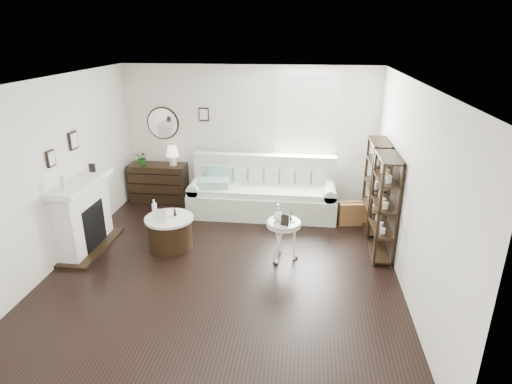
# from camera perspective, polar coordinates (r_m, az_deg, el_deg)

# --- Properties ---
(room) EXTENTS (5.50, 5.50, 5.50)m
(room) POSITION_cam_1_polar(r_m,az_deg,el_deg) (8.38, 4.10, 9.01)
(room) COLOR black
(room) RESTS_ON ground
(fireplace) EXTENTS (0.50, 1.40, 1.84)m
(fireplace) POSITION_cam_1_polar(r_m,az_deg,el_deg) (7.28, -21.97, -3.13)
(fireplace) COLOR white
(fireplace) RESTS_ON ground
(shelf_unit_far) EXTENTS (0.30, 0.80, 1.60)m
(shelf_unit_far) POSITION_cam_1_polar(r_m,az_deg,el_deg) (7.58, 15.64, 0.72)
(shelf_unit_far) COLOR black
(shelf_unit_far) RESTS_ON ground
(shelf_unit_near) EXTENTS (0.30, 0.80, 1.60)m
(shelf_unit_near) POSITION_cam_1_polar(r_m,az_deg,el_deg) (6.75, 16.68, -1.90)
(shelf_unit_near) COLOR black
(shelf_unit_near) RESTS_ON ground
(sofa) EXTENTS (2.74, 0.95, 1.07)m
(sofa) POSITION_cam_1_polar(r_m,az_deg,el_deg) (8.17, 0.92, -0.36)
(sofa) COLOR beige
(sofa) RESTS_ON ground
(quilt) EXTENTS (0.60, 0.51, 0.14)m
(quilt) POSITION_cam_1_polar(r_m,az_deg,el_deg) (8.09, -5.51, 1.32)
(quilt) COLOR #299776
(quilt) RESTS_ON sofa
(suitcase) EXTENTS (0.64, 0.30, 0.41)m
(suitcase) POSITION_cam_1_polar(r_m,az_deg,el_deg) (7.93, 13.13, -2.79)
(suitcase) COLOR brown
(suitcase) RESTS_ON ground
(dresser) EXTENTS (1.14, 0.49, 0.76)m
(dresser) POSITION_cam_1_polar(r_m,az_deg,el_deg) (8.99, -12.82, 1.29)
(dresser) COLOR black
(dresser) RESTS_ON ground
(table_lamp) EXTENTS (0.27, 0.27, 0.39)m
(table_lamp) POSITION_cam_1_polar(r_m,az_deg,el_deg) (8.71, -11.05, 4.79)
(table_lamp) COLOR #EFE0C9
(table_lamp) RESTS_ON dresser
(potted_plant) EXTENTS (0.31, 0.28, 0.29)m
(potted_plant) POSITION_cam_1_polar(r_m,az_deg,el_deg) (8.89, -14.93, 4.43)
(potted_plant) COLOR #195217
(potted_plant) RESTS_ON dresser
(drum_table) EXTENTS (0.77, 0.77, 0.53)m
(drum_table) POSITION_cam_1_polar(r_m,az_deg,el_deg) (7.01, -11.38, -5.28)
(drum_table) COLOR black
(drum_table) RESTS_ON ground
(pedestal_table) EXTENTS (0.51, 0.51, 0.62)m
(pedestal_table) POSITION_cam_1_polar(r_m,az_deg,el_deg) (6.45, 3.72, -4.37)
(pedestal_table) COLOR silver
(pedestal_table) RESTS_ON ground
(eiffel_drum) EXTENTS (0.14, 0.14, 0.20)m
(eiffel_drum) POSITION_cam_1_polar(r_m,az_deg,el_deg) (6.88, -10.79, -2.42)
(eiffel_drum) COLOR black
(eiffel_drum) RESTS_ON drum_table
(bottle_drum) EXTENTS (0.08, 0.08, 0.33)m
(bottle_drum) POSITION_cam_1_polar(r_m,az_deg,el_deg) (6.83, -13.38, -2.26)
(bottle_drum) COLOR silver
(bottle_drum) RESTS_ON drum_table
(card_frame_drum) EXTENTS (0.16, 0.06, 0.21)m
(card_frame_drum) POSITION_cam_1_polar(r_m,az_deg,el_deg) (6.71, -12.53, -3.14)
(card_frame_drum) COLOR silver
(card_frame_drum) RESTS_ON drum_table
(eiffel_ped) EXTENTS (0.11, 0.11, 0.16)m
(eiffel_ped) POSITION_cam_1_polar(r_m,az_deg,el_deg) (6.42, 4.66, -3.20)
(eiffel_ped) COLOR black
(eiffel_ped) RESTS_ON pedestal_table
(flask_ped) EXTENTS (0.14, 0.14, 0.27)m
(flask_ped) POSITION_cam_1_polar(r_m,az_deg,el_deg) (6.40, 2.97, -2.73)
(flask_ped) COLOR silver
(flask_ped) RESTS_ON pedestal_table
(card_frame_ped) EXTENTS (0.13, 0.09, 0.16)m
(card_frame_ped) POSITION_cam_1_polar(r_m,az_deg,el_deg) (6.27, 3.88, -3.77)
(card_frame_ped) COLOR black
(card_frame_ped) RESTS_ON pedestal_table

